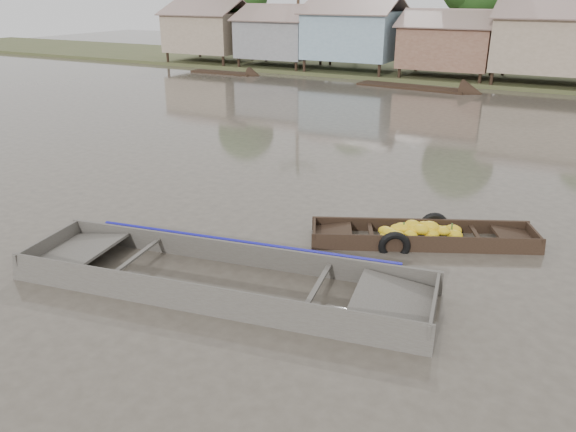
% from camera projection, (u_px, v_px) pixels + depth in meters
% --- Properties ---
extents(ground, '(120.00, 120.00, 0.00)m').
position_uv_depth(ground, '(299.00, 271.00, 12.16)').
color(ground, '#463F36').
rests_on(ground, ground).
extents(riverbank, '(120.00, 12.47, 10.22)m').
position_uv_depth(riverbank, '(566.00, 34.00, 35.85)').
color(riverbank, '#384723').
rests_on(riverbank, ground).
extents(banana_boat, '(5.40, 3.40, 0.77)m').
position_uv_depth(banana_boat, '(420.00, 236.00, 13.51)').
color(banana_boat, black).
rests_on(banana_boat, ground).
extents(viewer_boat, '(8.85, 3.62, 0.69)m').
position_uv_depth(viewer_boat, '(224.00, 283.00, 11.48)').
color(viewer_boat, '#443F39').
rests_on(viewer_boat, ground).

